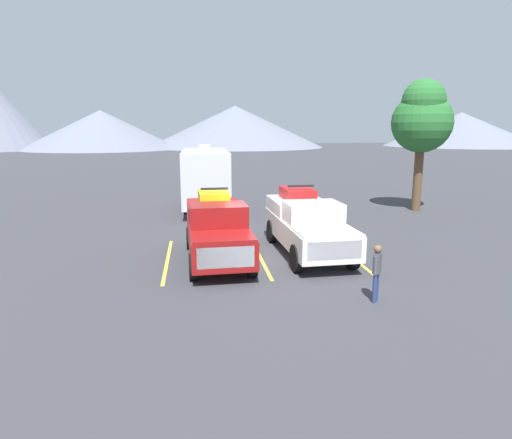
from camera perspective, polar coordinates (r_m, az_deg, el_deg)
The scene contains 10 objects.
ground_plane at distance 16.13m, azimuth 0.71°, elevation -5.23°, with size 240.00×240.00×0.00m, color #38383D.
pickup_truck_a at distance 15.97m, azimuth -5.06°, elevation -1.11°, with size 2.32×5.57×2.52m.
pickup_truck_b at distance 16.93m, azimuth 6.50°, elevation -0.41°, with size 2.39×5.94×2.50m.
lot_stripe_a at distance 16.44m, azimuth -11.34°, elevation -5.12°, with size 0.12×5.50×0.01m, color gold.
lot_stripe_b at distance 16.57m, azimuth 0.48°, elevation -4.75°, with size 0.12×5.50×0.01m, color gold.
lot_stripe_c at distance 17.36m, azimuth 11.64°, elevation -4.22°, with size 0.12×5.50×0.01m, color gold.
camper_trailer_a at distance 25.67m, azimuth -6.55°, elevation 5.56°, with size 2.64×7.95×3.74m.
person_a at distance 12.54m, azimuth 15.30°, elevation -6.23°, with size 0.30×0.30×1.61m.
tree_a at distance 26.87m, azimuth 20.65°, elevation 12.14°, with size 3.35×3.35×7.34m.
mountain_ridge at distance 107.79m, azimuth -5.51°, elevation 12.20°, with size 146.30×44.99×17.74m.
Camera 1 is at (-2.31, -15.25, 4.71)m, focal length 31.02 mm.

